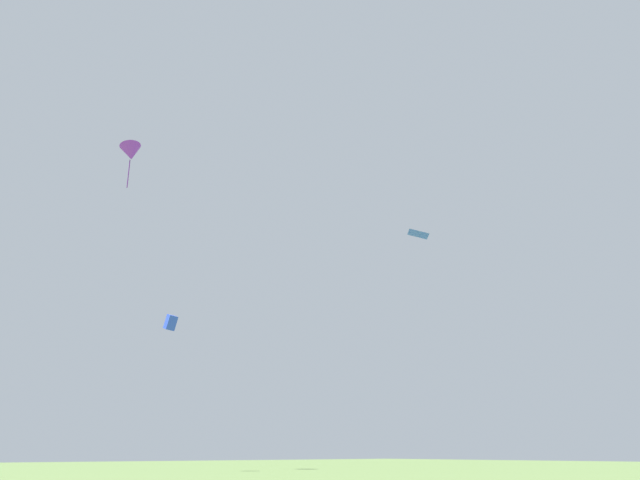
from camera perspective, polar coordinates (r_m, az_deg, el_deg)
The scene contains 3 objects.
distant_kite_purple_overhead_distant at distance 36.89m, azimuth -16.98°, elevation 7.68°, with size 1.63×1.69×2.78m.
distant_kite_blue_far_center at distance 31.88m, azimuth -13.55°, elevation -7.38°, with size 0.53×0.67×0.86m.
distant_kite_blue_high_right at distance 18.31m, azimuth 9.05°, elevation 0.62°, with size 0.62×0.64×0.28m.
Camera 1 is at (-1.84, -0.55, 0.89)m, focal length 34.86 mm.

